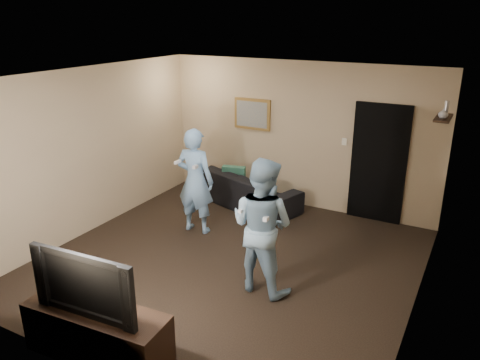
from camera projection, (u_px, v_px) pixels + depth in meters
The scene contains 19 objects.
ground at pixel (229, 262), 6.67m from camera, with size 5.00×5.00×0.00m, color black.
ceiling at pixel (227, 77), 5.80m from camera, with size 5.00×5.00×0.04m, color silver.
wall_back at pixel (298, 135), 8.30m from camera, with size 5.00×0.04×2.60m, color tan.
wall_front at pixel (88, 256), 4.16m from camera, with size 5.00×0.04×2.60m, color tan.
wall_left at pixel (90, 151), 7.36m from camera, with size 0.04×5.00×2.60m, color tan.
wall_right at pixel (426, 211), 5.11m from camera, with size 0.04×5.00×2.60m, color tan.
sofa at pixel (246, 188), 8.59m from camera, with size 2.12×0.83×0.62m, color black.
throw_pillow at pixel (234, 177), 8.65m from camera, with size 0.42×0.13×0.42m, color #1C5545.
painting_frame at pixel (252, 114), 8.59m from camera, with size 0.72×0.05×0.57m, color olive.
painting_canvas at pixel (252, 114), 8.56m from camera, with size 0.62×0.01×0.47m, color slate.
doorway at pixel (378, 164), 7.73m from camera, with size 0.90×0.06×2.00m, color black.
light_switch at pixel (344, 142), 7.90m from camera, with size 0.08×0.02×0.12m, color silver.
wall_shelf at pixel (443, 118), 6.42m from camera, with size 0.20×0.60×0.03m, color black.
shelf_vase at pixel (443, 113), 6.30m from camera, with size 0.13×0.13×0.14m, color #B6B7BC.
shelf_figurine at pixel (447, 107), 6.59m from camera, with size 0.06×0.06×0.18m, color #B5B5B9.
tv_console at pixel (98, 333), 4.80m from camera, with size 1.55×0.50×0.55m, color black.
television at pixel (91, 280), 4.59m from camera, with size 1.20×0.16×0.69m, color black.
wii_player_left at pixel (195, 181), 7.37m from camera, with size 0.66×0.52×1.70m.
wii_player_right at pixel (262, 226), 5.77m from camera, with size 0.92×0.76×1.74m.
Camera 1 is at (2.96, -5.10, 3.34)m, focal length 35.00 mm.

